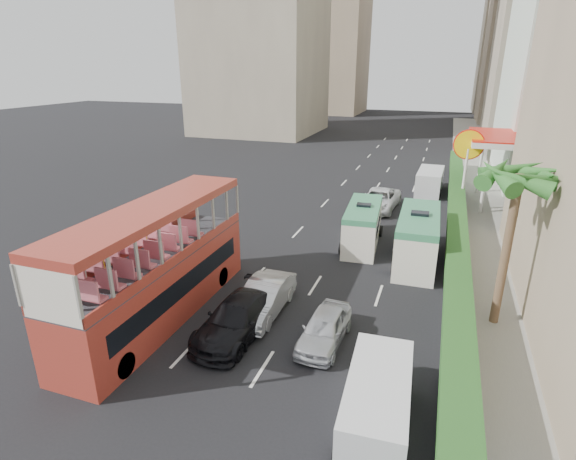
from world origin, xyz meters
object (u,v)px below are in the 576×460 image
at_px(car_black, 238,333).
at_px(minibus_far, 417,239).
at_px(double_decker_bus, 157,263).
at_px(car_silver_lane_b, 324,342).
at_px(shell_station, 511,172).
at_px(van_asset, 379,209).
at_px(panel_van_far, 430,181).
at_px(palm_tree, 506,252).
at_px(car_silver_lane_a, 264,313).
at_px(panel_van_near, 377,404).
at_px(minibus_near, 363,226).

distance_m(car_black, minibus_far, 11.82).
bearing_deg(minibus_far, double_decker_bus, -137.65).
height_order(car_silver_lane_b, shell_station, shell_station).
bearing_deg(double_decker_bus, van_asset, 70.40).
distance_m(minibus_far, shell_station, 14.63).
relative_size(car_silver_lane_b, panel_van_far, 0.78).
distance_m(panel_van_far, palm_tree, 21.53).
height_order(car_silver_lane_a, panel_van_near, panel_van_near).
distance_m(car_silver_lane_a, shell_station, 24.52).
distance_m(double_decker_bus, car_silver_lane_a, 5.17).
distance_m(minibus_near, palm_tree, 10.26).
bearing_deg(minibus_near, shell_station, 47.53).
bearing_deg(minibus_far, panel_van_near, -92.09).
distance_m(double_decker_bus, van_asset, 20.18).
height_order(panel_van_far, shell_station, shell_station).
xyz_separation_m(car_silver_lane_a, car_silver_lane_b, (3.13, -1.33, 0.00)).
bearing_deg(palm_tree, panel_van_near, -117.10).
xyz_separation_m(van_asset, palm_tree, (7.08, -14.86, 3.38)).
relative_size(car_black, panel_van_near, 1.13).
bearing_deg(minibus_far, shell_station, 64.96).
relative_size(car_silver_lane_b, van_asset, 0.71).
relative_size(van_asset, minibus_near, 0.96).
bearing_deg(car_silver_lane_a, palm_tree, 13.63).
xyz_separation_m(minibus_near, panel_van_near, (3.14, -14.72, -0.33)).
xyz_separation_m(double_decker_bus, palm_tree, (13.80, 4.00, 0.85)).
bearing_deg(palm_tree, minibus_far, 122.87).
distance_m(van_asset, minibus_far, 9.90).
distance_m(car_silver_lane_b, minibus_near, 10.93).
distance_m(van_asset, palm_tree, 16.80).
xyz_separation_m(van_asset, minibus_far, (3.42, -9.19, 1.39)).
bearing_deg(minibus_far, car_silver_lane_b, -108.22).
bearing_deg(panel_van_far, minibus_near, -101.46).
bearing_deg(minibus_far, car_black, -124.10).
relative_size(panel_van_near, shell_station, 0.57).
relative_size(double_decker_bus, minibus_far, 1.75).
bearing_deg(shell_station, panel_van_near, -102.84).
bearing_deg(car_silver_lane_b, minibus_near, 94.88).
relative_size(van_asset, minibus_far, 0.86).
height_order(car_black, minibus_near, minibus_near).
height_order(car_black, panel_van_near, panel_van_near).
bearing_deg(minibus_near, minibus_far, -29.36).
bearing_deg(double_decker_bus, panel_van_far, 68.06).
height_order(car_silver_lane_a, panel_van_far, panel_van_far).
xyz_separation_m(double_decker_bus, van_asset, (6.72, 18.86, -2.53)).
height_order(car_silver_lane_a, minibus_far, minibus_far).
bearing_deg(panel_van_near, minibus_far, 86.36).
height_order(panel_van_far, palm_tree, palm_tree).
relative_size(minibus_near, minibus_far, 0.89).
bearing_deg(car_silver_lane_b, shell_station, 71.25).
bearing_deg(car_black, double_decker_bus, -179.13).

